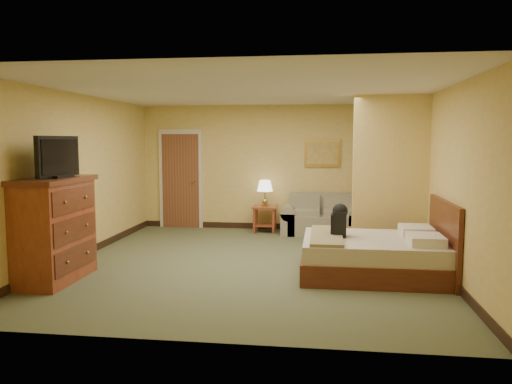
% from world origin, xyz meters
% --- Properties ---
extents(floor, '(6.00, 6.00, 0.00)m').
position_xyz_m(floor, '(0.00, 0.00, 0.00)').
color(floor, '#525939').
rests_on(floor, ground).
extents(ceiling, '(6.00, 6.00, 0.00)m').
position_xyz_m(ceiling, '(0.00, 0.00, 2.60)').
color(ceiling, white).
rests_on(ceiling, back_wall).
extents(back_wall, '(5.50, 0.02, 2.60)m').
position_xyz_m(back_wall, '(0.00, 3.00, 1.30)').
color(back_wall, '#D7B75B').
rests_on(back_wall, floor).
extents(left_wall, '(0.02, 6.00, 2.60)m').
position_xyz_m(left_wall, '(-2.75, 0.00, 1.30)').
color(left_wall, '#D7B75B').
rests_on(left_wall, floor).
extents(right_wall, '(0.02, 6.00, 2.60)m').
position_xyz_m(right_wall, '(2.75, 0.00, 1.30)').
color(right_wall, '#D7B75B').
rests_on(right_wall, floor).
extents(partition, '(1.20, 0.15, 2.60)m').
position_xyz_m(partition, '(2.15, 0.93, 1.30)').
color(partition, '#D7B75B').
rests_on(partition, floor).
extents(door, '(0.94, 0.16, 2.10)m').
position_xyz_m(door, '(-1.95, 2.96, 1.03)').
color(door, beige).
rests_on(door, floor).
extents(baseboard, '(5.50, 0.02, 0.12)m').
position_xyz_m(baseboard, '(0.00, 2.99, 0.06)').
color(baseboard, black).
rests_on(baseboard, floor).
extents(loveseat, '(1.59, 0.74, 0.80)m').
position_xyz_m(loveseat, '(1.05, 2.57, 0.26)').
color(loveseat, gray).
rests_on(loveseat, floor).
extents(side_table, '(0.48, 0.48, 0.53)m').
position_xyz_m(side_table, '(-0.10, 2.65, 0.35)').
color(side_table, maroon).
rests_on(side_table, floor).
extents(table_lamp, '(0.32, 0.32, 0.53)m').
position_xyz_m(table_lamp, '(-0.10, 2.65, 0.94)').
color(table_lamp, '#A4863C').
rests_on(table_lamp, side_table).
extents(coffee_table, '(0.83, 0.83, 0.41)m').
position_xyz_m(coffee_table, '(1.39, 0.91, 0.29)').
color(coffee_table, maroon).
rests_on(coffee_table, floor).
extents(wall_picture, '(0.74, 0.04, 0.57)m').
position_xyz_m(wall_picture, '(1.05, 2.97, 1.60)').
color(wall_picture, '#B78E3F').
rests_on(wall_picture, back_wall).
extents(dresser, '(0.68, 1.30, 1.39)m').
position_xyz_m(dresser, '(-2.48, -1.25, 0.70)').
color(dresser, maroon).
rests_on(dresser, floor).
extents(tv, '(0.25, 0.89, 0.55)m').
position_xyz_m(tv, '(-2.38, -1.25, 1.64)').
color(tv, black).
rests_on(tv, dresser).
extents(bed, '(1.95, 1.64, 1.06)m').
position_xyz_m(bed, '(1.82, -0.41, 0.29)').
color(bed, '#4C1F11').
rests_on(bed, floor).
extents(backpack, '(0.22, 0.28, 0.47)m').
position_xyz_m(backpack, '(1.31, -0.34, 0.77)').
color(backpack, black).
rests_on(backpack, bed).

